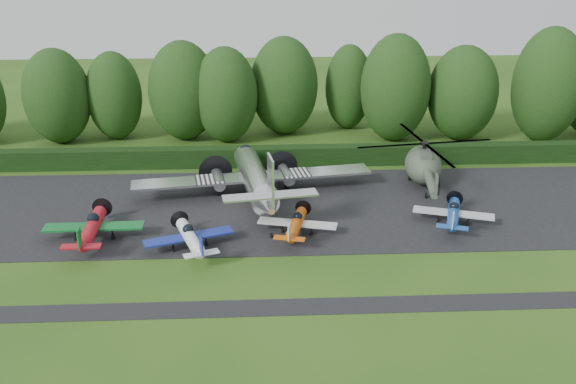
{
  "coord_description": "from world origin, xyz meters",
  "views": [
    {
      "loc": [
        0.5,
        -41.89,
        23.26
      ],
      "look_at": [
        2.87,
        7.69,
        2.5
      ],
      "focal_mm": 40.0,
      "sensor_mm": 36.0,
      "label": 1
    }
  ],
  "objects_px": {
    "light_plane_red": "(92,227)",
    "light_plane_white": "(190,237)",
    "helicopter": "(423,162)",
    "transport_plane": "(255,179)",
    "light_plane_orange": "(296,224)",
    "sign_board": "(519,153)",
    "light_plane_blue": "(453,213)"
  },
  "relations": [
    {
      "from": "light_plane_red",
      "to": "helicopter",
      "type": "distance_m",
      "value": 30.87
    },
    {
      "from": "light_plane_white",
      "to": "sign_board",
      "type": "relative_size",
      "value": 2.45
    },
    {
      "from": "transport_plane",
      "to": "helicopter",
      "type": "height_order",
      "value": "transport_plane"
    },
    {
      "from": "helicopter",
      "to": "sign_board",
      "type": "height_order",
      "value": "helicopter"
    },
    {
      "from": "light_plane_blue",
      "to": "sign_board",
      "type": "distance_m",
      "value": 18.35
    },
    {
      "from": "light_plane_white",
      "to": "light_plane_blue",
      "type": "xyz_separation_m",
      "value": [
        21.44,
        3.47,
        -0.05
      ]
    },
    {
      "from": "helicopter",
      "to": "light_plane_blue",
      "type": "bearing_deg",
      "value": -94.78
    },
    {
      "from": "helicopter",
      "to": "transport_plane",
      "type": "bearing_deg",
      "value": -177.38
    },
    {
      "from": "light_plane_red",
      "to": "light_plane_orange",
      "type": "distance_m",
      "value": 16.13
    },
    {
      "from": "light_plane_blue",
      "to": "light_plane_white",
      "type": "bearing_deg",
      "value": 170.95
    },
    {
      "from": "light_plane_blue",
      "to": "sign_board",
      "type": "xyz_separation_m",
      "value": [
        11.15,
        14.57,
        0.07
      ]
    },
    {
      "from": "transport_plane",
      "to": "sign_board",
      "type": "xyz_separation_m",
      "value": [
        27.63,
        8.2,
        -0.84
      ]
    },
    {
      "from": "light_plane_red",
      "to": "light_plane_white",
      "type": "height_order",
      "value": "light_plane_red"
    },
    {
      "from": "transport_plane",
      "to": "light_plane_red",
      "type": "xyz_separation_m",
      "value": [
        -12.8,
        -8.02,
        -0.73
      ]
    },
    {
      "from": "light_plane_red",
      "to": "light_plane_white",
      "type": "distance_m",
      "value": 8.05
    },
    {
      "from": "light_plane_blue",
      "to": "sign_board",
      "type": "height_order",
      "value": "light_plane_blue"
    },
    {
      "from": "light_plane_blue",
      "to": "light_plane_orange",
      "type": "bearing_deg",
      "value": 167.33
    },
    {
      "from": "light_plane_white",
      "to": "helicopter",
      "type": "relative_size",
      "value": 0.48
    },
    {
      "from": "light_plane_white",
      "to": "light_plane_orange",
      "type": "height_order",
      "value": "light_plane_white"
    },
    {
      "from": "helicopter",
      "to": "light_plane_red",
      "type": "bearing_deg",
      "value": -166.64
    },
    {
      "from": "light_plane_red",
      "to": "light_plane_orange",
      "type": "relative_size",
      "value": 1.22
    },
    {
      "from": "light_plane_blue",
      "to": "helicopter",
      "type": "distance_m",
      "value": 9.21
    },
    {
      "from": "sign_board",
      "to": "helicopter",
      "type": "bearing_deg",
      "value": -152.88
    },
    {
      "from": "transport_plane",
      "to": "light_plane_red",
      "type": "relative_size",
      "value": 2.69
    },
    {
      "from": "light_plane_red",
      "to": "light_plane_white",
      "type": "xyz_separation_m",
      "value": [
        7.84,
        -1.83,
        -0.14
      ]
    },
    {
      "from": "light_plane_blue",
      "to": "sign_board",
      "type": "bearing_deg",
      "value": 34.3
    },
    {
      "from": "light_plane_orange",
      "to": "sign_board",
      "type": "relative_size",
      "value": 2.26
    },
    {
      "from": "transport_plane",
      "to": "light_plane_blue",
      "type": "bearing_deg",
      "value": -12.28
    },
    {
      "from": "transport_plane",
      "to": "sign_board",
      "type": "distance_m",
      "value": 28.83
    },
    {
      "from": "transport_plane",
      "to": "helicopter",
      "type": "distance_m",
      "value": 16.35
    },
    {
      "from": "light_plane_red",
      "to": "light_plane_orange",
      "type": "bearing_deg",
      "value": 2.4
    },
    {
      "from": "light_plane_white",
      "to": "light_plane_orange",
      "type": "distance_m",
      "value": 8.56
    }
  ]
}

